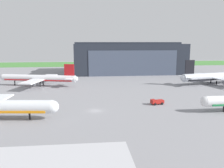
{
  "coord_description": "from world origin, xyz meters",
  "views": [
    {
      "loc": [
        -2.79,
        -77.68,
        23.12
      ],
      "look_at": [
        7.92,
        20.78,
        5.5
      ],
      "focal_mm": 37.71,
      "sensor_mm": 36.0,
      "label": 1
    }
  ],
  "objects_px": {
    "airliner_far_right": "(39,78)",
    "airliner_far_left": "(217,77)",
    "maintenance_hangar": "(128,58)",
    "fuel_bowser": "(157,102)"
  },
  "relations": [
    {
      "from": "airliner_far_right",
      "to": "airliner_far_left",
      "type": "distance_m",
      "value": 98.21
    },
    {
      "from": "maintenance_hangar",
      "to": "fuel_bowser",
      "type": "relative_size",
      "value": 15.43
    },
    {
      "from": "airliner_far_left",
      "to": "maintenance_hangar",
      "type": "bearing_deg",
      "value": 125.25
    },
    {
      "from": "airliner_far_left",
      "to": "fuel_bowser",
      "type": "relative_size",
      "value": 8.72
    },
    {
      "from": "airliner_far_right",
      "to": "airliner_far_left",
      "type": "bearing_deg",
      "value": -2.28
    },
    {
      "from": "fuel_bowser",
      "to": "airliner_far_left",
      "type": "bearing_deg",
      "value": 40.57
    },
    {
      "from": "maintenance_hangar",
      "to": "fuel_bowser",
      "type": "height_order",
      "value": "maintenance_hangar"
    },
    {
      "from": "maintenance_hangar",
      "to": "airliner_far_left",
      "type": "height_order",
      "value": "maintenance_hangar"
    },
    {
      "from": "maintenance_hangar",
      "to": "airliner_far_left",
      "type": "bearing_deg",
      "value": -54.75
    },
    {
      "from": "airliner_far_left",
      "to": "fuel_bowser",
      "type": "bearing_deg",
      "value": -139.43
    }
  ]
}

